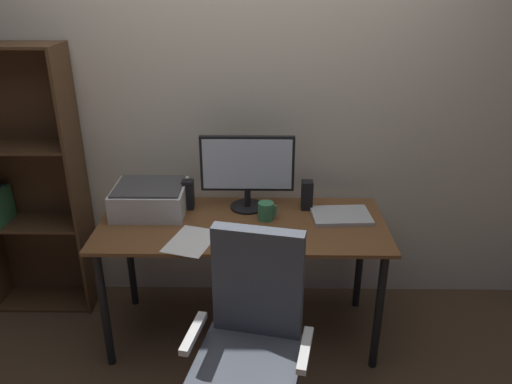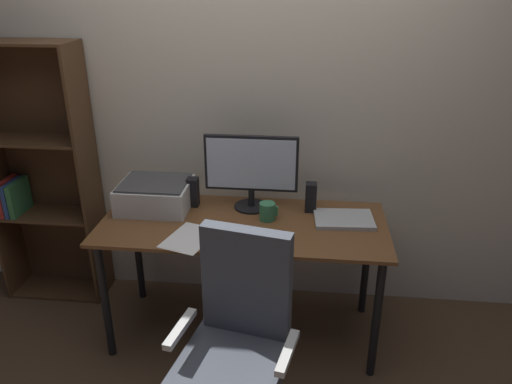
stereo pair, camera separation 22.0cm
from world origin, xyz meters
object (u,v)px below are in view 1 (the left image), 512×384
(printer, at_px, (150,199))
(keyboard, at_px, (242,237))
(monitor, at_px, (247,168))
(mouse, at_px, (281,237))
(desk, at_px, (242,237))
(office_chair, at_px, (251,355))
(bookshelf, at_px, (27,186))
(laptop, at_px, (341,216))
(speaker_right, at_px, (307,195))
(speaker_left, at_px, (188,194))
(coffee_mug, at_px, (266,211))

(printer, bearing_deg, keyboard, -30.22)
(keyboard, bearing_deg, monitor, 88.43)
(keyboard, xyz_separation_m, mouse, (0.20, -0.01, 0.01))
(desk, xyz_separation_m, monitor, (0.02, 0.19, 0.34))
(printer, xyz_separation_m, office_chair, (0.59, -0.85, -0.36))
(bookshelf, bearing_deg, monitor, -5.94)
(laptop, xyz_separation_m, bookshelf, (-1.86, 0.26, 0.06))
(printer, bearing_deg, laptop, -3.26)
(keyboard, distance_m, speaker_right, 0.51)
(monitor, xyz_separation_m, printer, (-0.55, -0.06, -0.17))
(desk, relative_size, monitor, 2.96)
(speaker_left, xyz_separation_m, office_chair, (0.38, -0.90, -0.37))
(laptop, bearing_deg, speaker_right, 145.28)
(monitor, relative_size, bookshelf, 0.32)
(office_chair, bearing_deg, coffee_mug, 96.77)
(mouse, height_order, coffee_mug, coffee_mug)
(speaker_left, xyz_separation_m, speaker_right, (0.68, 0.00, 0.00))
(office_chair, bearing_deg, speaker_left, 124.74)
(monitor, xyz_separation_m, speaker_right, (0.34, -0.01, -0.16))
(monitor, relative_size, speaker_left, 3.11)
(coffee_mug, bearing_deg, desk, -160.19)
(speaker_right, distance_m, bookshelf, 1.69)
(monitor, xyz_separation_m, keyboard, (-0.02, -0.37, -0.24))
(speaker_left, height_order, bookshelf, bookshelf)
(monitor, height_order, office_chair, monitor)
(desk, distance_m, coffee_mug, 0.19)
(laptop, xyz_separation_m, speaker_left, (-0.87, 0.11, 0.07))
(office_chair, bearing_deg, bookshelf, 154.57)
(monitor, distance_m, coffee_mug, 0.27)
(laptop, bearing_deg, printer, 173.13)
(monitor, distance_m, office_chair, 1.05)
(laptop, relative_size, speaker_right, 1.88)
(laptop, relative_size, bookshelf, 0.19)
(monitor, xyz_separation_m, mouse, (0.18, -0.38, -0.23))
(desk, bearing_deg, office_chair, -84.86)
(coffee_mug, xyz_separation_m, printer, (-0.66, 0.09, 0.03))
(desk, distance_m, speaker_right, 0.44)
(coffee_mug, bearing_deg, printer, 172.34)
(office_chair, relative_size, bookshelf, 0.61)
(coffee_mug, xyz_separation_m, laptop, (0.42, 0.03, -0.04))
(speaker_left, distance_m, bookshelf, 1.01)
(desk, bearing_deg, speaker_right, 26.89)
(desk, bearing_deg, keyboard, -88.56)
(desk, relative_size, bookshelf, 0.95)
(coffee_mug, xyz_separation_m, bookshelf, (-1.45, 0.29, 0.02))
(keyboard, bearing_deg, office_chair, -82.26)
(laptop, bearing_deg, speaker_left, 169.07)
(monitor, relative_size, coffee_mug, 5.10)
(monitor, relative_size, speaker_right, 3.11)
(coffee_mug, bearing_deg, bookshelf, 168.83)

